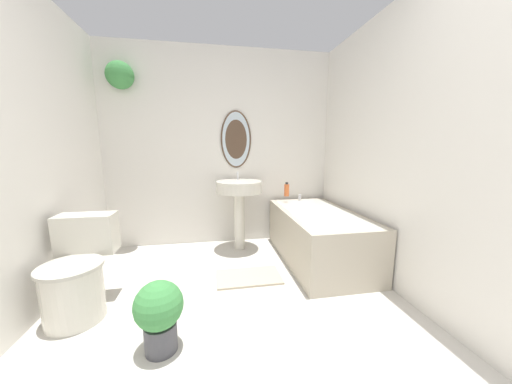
% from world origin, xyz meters
% --- Properties ---
extents(wall_back, '(2.88, 0.29, 2.40)m').
position_xyz_m(wall_back, '(-0.06, 2.79, 1.25)').
color(wall_back, silver).
rests_on(wall_back, ground_plane).
extents(wall_left, '(0.06, 2.88, 2.40)m').
position_xyz_m(wall_left, '(-1.41, 1.38, 1.20)').
color(wall_left, silver).
rests_on(wall_left, ground_plane).
extents(wall_right, '(0.06, 2.88, 2.40)m').
position_xyz_m(wall_right, '(1.41, 1.38, 1.20)').
color(wall_right, silver).
rests_on(wall_right, ground_plane).
extents(toilet, '(0.42, 0.59, 0.70)m').
position_xyz_m(toilet, '(-1.11, 1.44, 0.31)').
color(toilet, beige).
rests_on(toilet, ground_plane).
extents(pedestal_sink, '(0.53, 0.53, 0.93)m').
position_xyz_m(pedestal_sink, '(0.18, 2.46, 0.67)').
color(pedestal_sink, beige).
rests_on(pedestal_sink, ground_plane).
extents(bathtub, '(0.74, 1.42, 0.62)m').
position_xyz_m(bathtub, '(0.99, 2.00, 0.28)').
color(bathtub, '#B2A893').
rests_on(bathtub, ground_plane).
extents(shampoo_bottle, '(0.06, 0.06, 0.17)m').
position_xyz_m(shampoo_bottle, '(0.79, 2.54, 0.70)').
color(shampoo_bottle, '#DB6633').
rests_on(shampoo_bottle, bathtub).
extents(potted_plant, '(0.29, 0.29, 0.44)m').
position_xyz_m(potted_plant, '(-0.46, 0.95, 0.25)').
color(potted_plant, '#47474C').
rests_on(potted_plant, ground_plane).
extents(bath_mat, '(0.60, 0.35, 0.02)m').
position_xyz_m(bath_mat, '(0.18, 1.72, 0.01)').
color(bath_mat, '#B7A88E').
rests_on(bath_mat, ground_plane).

